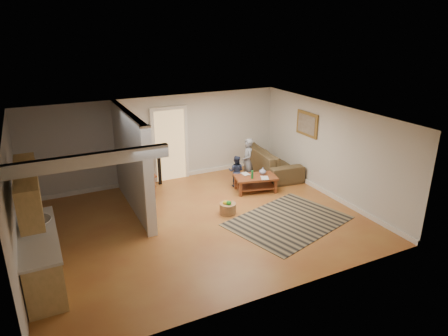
{
  "coord_description": "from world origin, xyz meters",
  "views": [
    {
      "loc": [
        -3.21,
        -7.78,
        4.46
      ],
      "look_at": [
        0.82,
        0.4,
        1.1
      ],
      "focal_mm": 32.0,
      "sensor_mm": 36.0,
      "label": 1
    }
  ],
  "objects_px": {
    "toddler": "(236,186)",
    "child": "(247,183)",
    "speaker_left": "(152,203)",
    "speaker_right": "(159,169)",
    "sofa": "(269,171)",
    "toy_basket": "(228,208)",
    "tv_console": "(143,173)",
    "coffee_table": "(256,179)"
  },
  "relations": [
    {
      "from": "speaker_right",
      "to": "child",
      "type": "relative_size",
      "value": 0.69
    },
    {
      "from": "coffee_table",
      "to": "child",
      "type": "relative_size",
      "value": 0.93
    },
    {
      "from": "child",
      "to": "toddler",
      "type": "distance_m",
      "value": 0.41
    },
    {
      "from": "speaker_left",
      "to": "coffee_table",
      "type": "bearing_deg",
      "value": -5.82
    },
    {
      "from": "sofa",
      "to": "speaker_left",
      "type": "height_order",
      "value": "speaker_left"
    },
    {
      "from": "speaker_right",
      "to": "child",
      "type": "height_order",
      "value": "speaker_right"
    },
    {
      "from": "toy_basket",
      "to": "child",
      "type": "xyz_separation_m",
      "value": [
        1.39,
        1.51,
        -0.15
      ]
    },
    {
      "from": "tv_console",
      "to": "toy_basket",
      "type": "relative_size",
      "value": 2.72
    },
    {
      "from": "sofa",
      "to": "speaker_right",
      "type": "xyz_separation_m",
      "value": [
        -3.43,
        0.5,
        0.47
      ]
    },
    {
      "from": "tv_console",
      "to": "child",
      "type": "relative_size",
      "value": 0.82
    },
    {
      "from": "speaker_right",
      "to": "child",
      "type": "bearing_deg",
      "value": -16.2
    },
    {
      "from": "child",
      "to": "toddler",
      "type": "xyz_separation_m",
      "value": [
        -0.4,
        -0.07,
        0.0
      ]
    },
    {
      "from": "speaker_left",
      "to": "toddler",
      "type": "distance_m",
      "value": 3.03
    },
    {
      "from": "coffee_table",
      "to": "tv_console",
      "type": "bearing_deg",
      "value": 157.84
    },
    {
      "from": "coffee_table",
      "to": "speaker_left",
      "type": "bearing_deg",
      "value": -169.7
    },
    {
      "from": "speaker_left",
      "to": "child",
      "type": "bearing_deg",
      "value": 4.15
    },
    {
      "from": "toddler",
      "to": "child",
      "type": "bearing_deg",
      "value": -131.58
    },
    {
      "from": "toy_basket",
      "to": "sofa",
      "type": "bearing_deg",
      "value": 39.43
    },
    {
      "from": "toy_basket",
      "to": "tv_console",
      "type": "bearing_deg",
      "value": 126.52
    },
    {
      "from": "coffee_table",
      "to": "speaker_right",
      "type": "xyz_separation_m",
      "value": [
        -2.25,
        1.67,
        0.12
      ]
    },
    {
      "from": "speaker_left",
      "to": "child",
      "type": "xyz_separation_m",
      "value": [
        3.18,
        1.17,
        -0.52
      ]
    },
    {
      "from": "sofa",
      "to": "tv_console",
      "type": "relative_size",
      "value": 2.35
    },
    {
      "from": "toy_basket",
      "to": "toddler",
      "type": "distance_m",
      "value": 1.75
    },
    {
      "from": "toy_basket",
      "to": "speaker_right",
      "type": "bearing_deg",
      "value": 109.7
    },
    {
      "from": "coffee_table",
      "to": "toddler",
      "type": "relative_size",
      "value": 1.37
    },
    {
      "from": "speaker_right",
      "to": "toy_basket",
      "type": "bearing_deg",
      "value": -61.84
    },
    {
      "from": "speaker_left",
      "to": "speaker_right",
      "type": "bearing_deg",
      "value": 52.6
    },
    {
      "from": "speaker_right",
      "to": "toddler",
      "type": "height_order",
      "value": "speaker_right"
    },
    {
      "from": "sofa",
      "to": "coffee_table",
      "type": "xyz_separation_m",
      "value": [
        -1.19,
        -1.17,
        0.35
      ]
    },
    {
      "from": "child",
      "to": "toddler",
      "type": "relative_size",
      "value": 1.47
    },
    {
      "from": "sofa",
      "to": "child",
      "type": "xyz_separation_m",
      "value": [
        -1.12,
        -0.56,
        0.0
      ]
    },
    {
      "from": "speaker_right",
      "to": "sofa",
      "type": "bearing_deg",
      "value": 0.17
    },
    {
      "from": "tv_console",
      "to": "sofa",
      "type": "bearing_deg",
      "value": -5.31
    },
    {
      "from": "toddler",
      "to": "toy_basket",
      "type": "bearing_deg",
      "value": 94.53
    },
    {
      "from": "toy_basket",
      "to": "toddler",
      "type": "height_order",
      "value": "toddler"
    },
    {
      "from": "tv_console",
      "to": "toddler",
      "type": "bearing_deg",
      "value": -19.27
    },
    {
      "from": "speaker_left",
      "to": "speaker_right",
      "type": "height_order",
      "value": "speaker_left"
    },
    {
      "from": "speaker_left",
      "to": "toy_basket",
      "type": "distance_m",
      "value": 1.86
    },
    {
      "from": "speaker_right",
      "to": "child",
      "type": "distance_m",
      "value": 2.58
    },
    {
      "from": "toddler",
      "to": "coffee_table",
      "type": "bearing_deg",
      "value": 161.09
    },
    {
      "from": "speaker_right",
      "to": "toy_basket",
      "type": "xyz_separation_m",
      "value": [
        0.92,
        -2.57,
        -0.32
      ]
    },
    {
      "from": "coffee_table",
      "to": "speaker_left",
      "type": "xyz_separation_m",
      "value": [
        -3.11,
        -0.57,
        0.18
      ]
    }
  ]
}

